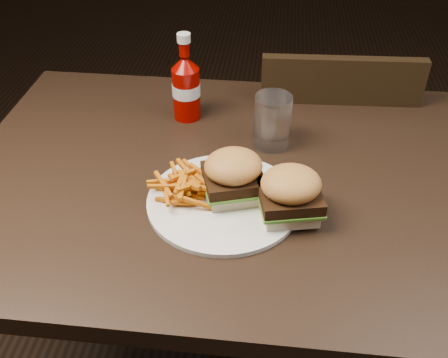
# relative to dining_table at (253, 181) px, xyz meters

# --- Properties ---
(dining_table) EXTENTS (1.20, 0.80, 0.04)m
(dining_table) POSITION_rel_dining_table_xyz_m (0.00, 0.00, 0.00)
(dining_table) COLOR black
(dining_table) RESTS_ON ground
(chair_far) EXTENTS (0.43, 0.43, 0.04)m
(chair_far) POSITION_rel_dining_table_xyz_m (0.18, 0.50, -0.30)
(chair_far) COLOR black
(chair_far) RESTS_ON ground
(plate) EXTENTS (0.29, 0.29, 0.01)m
(plate) POSITION_rel_dining_table_xyz_m (-0.05, -0.10, 0.03)
(plate) COLOR white
(plate) RESTS_ON dining_table
(sandwich_half_a) EXTENTS (0.12, 0.12, 0.02)m
(sandwich_half_a) POSITION_rel_dining_table_xyz_m (-0.03, -0.08, 0.04)
(sandwich_half_a) COLOR #C8AE93
(sandwich_half_a) RESTS_ON plate
(sandwich_half_b) EXTENTS (0.11, 0.11, 0.02)m
(sandwich_half_b) POSITION_rel_dining_table_xyz_m (0.07, -0.12, 0.04)
(sandwich_half_b) COLOR #F5EDB7
(sandwich_half_b) RESTS_ON plate
(fries_pile) EXTENTS (0.11, 0.11, 0.04)m
(fries_pile) POSITION_rel_dining_table_xyz_m (-0.12, -0.09, 0.05)
(fries_pile) COLOR #B76209
(fries_pile) RESTS_ON plate
(ketchup_bottle) EXTENTS (0.07, 0.07, 0.13)m
(ketchup_bottle) POSITION_rel_dining_table_xyz_m (-0.17, 0.21, 0.08)
(ketchup_bottle) COLOR #860400
(ketchup_bottle) RESTS_ON dining_table
(tumbler) EXTENTS (0.09, 0.09, 0.12)m
(tumbler) POSITION_rel_dining_table_xyz_m (0.03, 0.11, 0.08)
(tumbler) COLOR white
(tumbler) RESTS_ON dining_table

